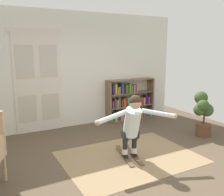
{
  "coord_description": "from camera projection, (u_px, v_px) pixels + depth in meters",
  "views": [
    {
      "loc": [
        -2.18,
        -3.47,
        2.0
      ],
      "look_at": [
        0.1,
        0.71,
        1.05
      ],
      "focal_mm": 40.11,
      "sensor_mm": 36.0,
      "label": 1
    }
  ],
  "objects": [
    {
      "name": "ground_plane",
      "position": [
        126.0,
        164.0,
        4.4
      ],
      "size": [
        7.2,
        7.2,
        0.0
      ],
      "primitive_type": "plane",
      "color": "brown"
    },
    {
      "name": "back_wall",
      "position": [
        73.0,
        70.0,
        6.36
      ],
      "size": [
        6.0,
        0.1,
        2.9
      ],
      "primitive_type": "cube",
      "color": "silver",
      "rests_on": "ground"
    },
    {
      "name": "double_door",
      "position": [
        38.0,
        81.0,
        5.92
      ],
      "size": [
        1.22,
        0.05,
        2.45
      ],
      "color": "beige",
      "rests_on": "ground"
    },
    {
      "name": "rug",
      "position": [
        129.0,
        157.0,
        4.67
      ],
      "size": [
        2.45,
        1.82,
        0.01
      ],
      "primitive_type": "cube",
      "color": "#917653",
      "rests_on": "ground"
    },
    {
      "name": "bookshelf",
      "position": [
        129.0,
        102.0,
        7.09
      ],
      "size": [
        1.45,
        0.3,
        1.14
      ],
      "color": "brown",
      "rests_on": "ground"
    },
    {
      "name": "potted_plant",
      "position": [
        203.0,
        112.0,
        5.71
      ],
      "size": [
        0.45,
        0.44,
        1.03
      ],
      "color": "brown",
      "rests_on": "ground"
    },
    {
      "name": "skis_pair",
      "position": [
        129.0,
        155.0,
        4.7
      ],
      "size": [
        0.45,
        0.89,
        0.07
      ],
      "color": "brown",
      "rests_on": "rug"
    },
    {
      "name": "person_skier",
      "position": [
        133.0,
        122.0,
        4.41
      ],
      "size": [
        1.46,
        0.7,
        1.15
      ],
      "color": "white",
      "rests_on": "skis_pair"
    }
  ]
}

